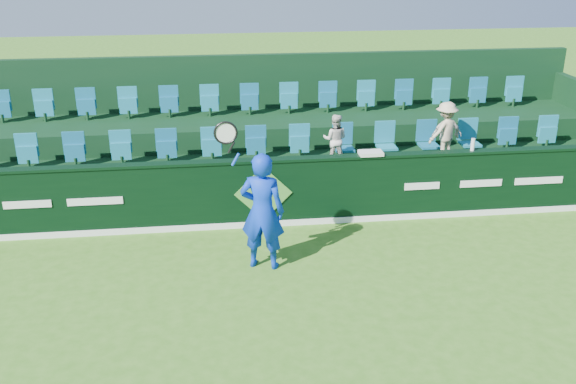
{
  "coord_description": "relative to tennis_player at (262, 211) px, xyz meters",
  "views": [
    {
      "loc": [
        -0.92,
        -7.3,
        5.26
      ],
      "look_at": [
        0.33,
        2.8,
        1.15
      ],
      "focal_mm": 40.0,
      "sensor_mm": 36.0,
      "label": 1
    }
  ],
  "objects": [
    {
      "name": "stand_rear",
      "position": [
        0.15,
        5.1,
        0.19
      ],
      "size": [
        16.0,
        4.1,
        2.6
      ],
      "color": "black",
      "rests_on": "ground"
    },
    {
      "name": "towel",
      "position": [
        2.23,
        1.66,
        0.36
      ],
      "size": [
        0.45,
        0.29,
        0.07
      ],
      "primitive_type": "cube",
      "color": "silver",
      "rests_on": "sponsor_hoarding"
    },
    {
      "name": "sponsor_hoarding",
      "position": [
        0.16,
        1.66,
        -0.35
      ],
      "size": [
        16.0,
        0.25,
        1.35
      ],
      "color": "black",
      "rests_on": "ground"
    },
    {
      "name": "seat_row_back",
      "position": [
        0.15,
        4.96,
        0.58
      ],
      "size": [
        13.5,
        0.5,
        0.6
      ],
      "primitive_type": "cube",
      "color": "teal",
      "rests_on": "stand_tier_back"
    },
    {
      "name": "ground",
      "position": [
        0.15,
        -2.34,
        -1.02
      ],
      "size": [
        60.0,
        60.0,
        0.0
      ],
      "primitive_type": "plane",
      "color": "#366C19",
      "rests_on": "ground"
    },
    {
      "name": "tennis_player",
      "position": [
        0.0,
        0.0,
        0.0
      ],
      "size": [
        1.24,
        0.68,
        2.66
      ],
      "color": "#0B30BF",
      "rests_on": "ground"
    },
    {
      "name": "stand_tier_back",
      "position": [
        0.15,
        4.66,
        -0.37
      ],
      "size": [
        16.0,
        1.8,
        1.3
      ],
      "primitive_type": "cube",
      "color": "black",
      "rests_on": "ground"
    },
    {
      "name": "drinks_bottle",
      "position": [
        4.24,
        1.66,
        0.45
      ],
      "size": [
        0.08,
        0.08,
        0.24
      ],
      "primitive_type": "cylinder",
      "color": "silver",
      "rests_on": "sponsor_hoarding"
    },
    {
      "name": "stand_tier_front",
      "position": [
        0.15,
        2.76,
        -0.62
      ],
      "size": [
        16.0,
        2.0,
        0.8
      ],
      "primitive_type": "cube",
      "color": "black",
      "rests_on": "ground"
    },
    {
      "name": "spectator_middle",
      "position": [
        4.14,
        2.78,
        0.31
      ],
      "size": [
        0.64,
        0.32,
        1.06
      ],
      "primitive_type": "imported",
      "rotation": [
        0.0,
        0.0,
        3.04
      ],
      "color": "silver",
      "rests_on": "stand_tier_front"
    },
    {
      "name": "spectator_left",
      "position": [
        1.75,
        2.78,
        0.3
      ],
      "size": [
        0.61,
        0.53,
        1.05
      ],
      "primitive_type": "imported",
      "rotation": [
        0.0,
        0.0,
        2.85
      ],
      "color": "beige",
      "rests_on": "stand_tier_front"
    },
    {
      "name": "spectator_right",
      "position": [
        4.1,
        2.78,
        0.4
      ],
      "size": [
        0.92,
        0.74,
        1.24
      ],
      "primitive_type": "imported",
      "rotation": [
        0.0,
        0.0,
        3.54
      ],
      "color": "#CAB68E",
      "rests_on": "stand_tier_front"
    },
    {
      "name": "seat_row_front",
      "position": [
        0.15,
        3.16,
        0.08
      ],
      "size": [
        13.5,
        0.5,
        0.6
      ],
      "primitive_type": "cube",
      "color": "teal",
      "rests_on": "stand_tier_front"
    }
  ]
}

